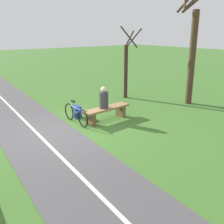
# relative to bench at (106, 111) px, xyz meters

# --- Properties ---
(ground_plane) EXTENTS (80.00, 80.00, 0.00)m
(ground_plane) POSITION_rel_bench_xyz_m (1.63, 0.00, -0.36)
(ground_plane) COLOR #3D6B28
(paved_path) EXTENTS (4.79, 36.08, 0.02)m
(paved_path) POSITION_rel_bench_xyz_m (2.92, 4.00, -0.35)
(paved_path) COLOR #4C494C
(paved_path) RESTS_ON ground_plane
(path_centre_line) EXTENTS (2.19, 31.94, 0.00)m
(path_centre_line) POSITION_rel_bench_xyz_m (2.92, 4.00, -0.34)
(path_centre_line) COLOR silver
(path_centre_line) RESTS_ON paved_path
(bench) EXTENTS (2.02, 0.64, 0.51)m
(bench) POSITION_rel_bench_xyz_m (0.00, 0.00, 0.00)
(bench) COLOR #937047
(bench) RESTS_ON ground_plane
(person_seated) EXTENTS (0.38, 0.38, 0.81)m
(person_seated) POSITION_rel_bench_xyz_m (0.12, 0.01, 0.50)
(person_seated) COLOR #38383D
(person_seated) RESTS_ON bench
(bicycle) EXTENTS (0.08, 1.66, 0.83)m
(bicycle) POSITION_rel_bench_xyz_m (1.09, -0.41, -0.01)
(bicycle) COLOR black
(bicycle) RESTS_ON ground_plane
(backpack) EXTENTS (0.33, 0.39, 0.46)m
(backpack) POSITION_rel_bench_xyz_m (0.72, -0.96, -0.13)
(backpack) COLOR navy
(backpack) RESTS_ON ground_plane
(tree_mid_field) EXTENTS (1.11, 1.10, 3.48)m
(tree_mid_field) POSITION_rel_bench_xyz_m (-2.87, -2.26, 1.17)
(tree_mid_field) COLOR #38281E
(tree_mid_field) RESTS_ON ground_plane
(tree_by_path) EXTENTS (1.31, 0.89, 5.29)m
(tree_by_path) POSITION_rel_bench_xyz_m (-4.46, 0.30, 2.01)
(tree_by_path) COLOR #473323
(tree_by_path) RESTS_ON ground_plane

